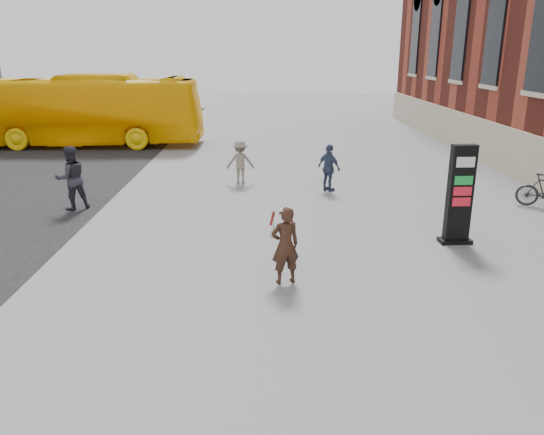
{
  "coord_description": "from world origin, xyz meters",
  "views": [
    {
      "loc": [
        -0.02,
        -10.84,
        4.59
      ],
      "look_at": [
        0.14,
        0.28,
        1.1
      ],
      "focal_mm": 35.0,
      "sensor_mm": 36.0,
      "label": 1
    }
  ],
  "objects_px": {
    "woman": "(285,244)",
    "info_pylon": "(460,195)",
    "pedestrian_b": "(240,162)",
    "bus": "(74,111)",
    "pedestrian_c": "(329,168)",
    "pedestrian_a": "(71,178)"
  },
  "relations": [
    {
      "from": "bus",
      "to": "woman",
      "type": "bearing_deg",
      "value": -149.77
    },
    {
      "from": "woman",
      "to": "pedestrian_a",
      "type": "relative_size",
      "value": 0.85
    },
    {
      "from": "info_pylon",
      "to": "pedestrian_a",
      "type": "relative_size",
      "value": 1.28
    },
    {
      "from": "bus",
      "to": "pedestrian_c",
      "type": "distance_m",
      "value": 15.02
    },
    {
      "from": "pedestrian_b",
      "to": "info_pylon",
      "type": "bearing_deg",
      "value": 129.73
    },
    {
      "from": "woman",
      "to": "pedestrian_c",
      "type": "xyz_separation_m",
      "value": [
        1.78,
        7.53,
        -0.03
      ]
    },
    {
      "from": "info_pylon",
      "to": "woman",
      "type": "xyz_separation_m",
      "value": [
        -4.36,
        -2.33,
        -0.4
      ]
    },
    {
      "from": "bus",
      "to": "pedestrian_a",
      "type": "xyz_separation_m",
      "value": [
        3.72,
        -11.44,
        -0.79
      ]
    },
    {
      "from": "pedestrian_a",
      "to": "pedestrian_c",
      "type": "bearing_deg",
      "value": 159.35
    },
    {
      "from": "info_pylon",
      "to": "pedestrian_b",
      "type": "xyz_separation_m",
      "value": [
        -5.65,
        6.4,
        -0.46
      ]
    },
    {
      "from": "woman",
      "to": "pedestrian_b",
      "type": "distance_m",
      "value": 8.82
    },
    {
      "from": "pedestrian_b",
      "to": "pedestrian_c",
      "type": "relative_size",
      "value": 0.97
    },
    {
      "from": "woman",
      "to": "info_pylon",
      "type": "bearing_deg",
      "value": -169.37
    },
    {
      "from": "info_pylon",
      "to": "pedestrian_a",
      "type": "height_order",
      "value": "info_pylon"
    },
    {
      "from": "pedestrian_a",
      "to": "pedestrian_b",
      "type": "bearing_deg",
      "value": 178.38
    },
    {
      "from": "info_pylon",
      "to": "bus",
      "type": "bearing_deg",
      "value": 131.85
    },
    {
      "from": "woman",
      "to": "bus",
      "type": "bearing_deg",
      "value": -77.02
    },
    {
      "from": "info_pylon",
      "to": "pedestrian_a",
      "type": "bearing_deg",
      "value": 160.92
    },
    {
      "from": "info_pylon",
      "to": "pedestrian_b",
      "type": "relative_size",
      "value": 1.59
    },
    {
      "from": "bus",
      "to": "pedestrian_b",
      "type": "xyz_separation_m",
      "value": [
        8.64,
        -8.16,
        -0.98
      ]
    },
    {
      "from": "pedestrian_a",
      "to": "bus",
      "type": "bearing_deg",
      "value": -107.22
    },
    {
      "from": "woman",
      "to": "pedestrian_b",
      "type": "bearing_deg",
      "value": -99.09
    }
  ]
}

